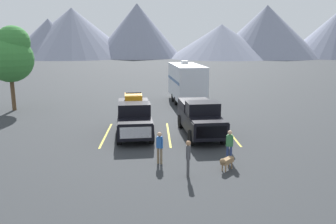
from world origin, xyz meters
TOP-DOWN VIEW (x-y plane):
  - ground_plane at (0.00, 0.00)m, footprint 240.00×240.00m
  - pickup_truck_a at (-2.13, -0.75)m, footprint 2.48×5.53m
  - pickup_truck_b at (1.92, -1.03)m, footprint 2.48×5.75m
  - lot_stripe_a at (-3.89, -0.85)m, footprint 0.12×5.50m
  - lot_stripe_b at (0.00, -0.85)m, footprint 0.12×5.50m
  - lot_stripe_c at (3.89, -0.85)m, footprint 0.12×5.50m
  - camper_trailer_a at (2.08, 9.63)m, footprint 3.06×8.36m
  - person_a at (0.55, -7.57)m, footprint 0.22×0.36m
  - person_b at (2.70, -5.87)m, footprint 0.33×0.25m
  - person_c at (-0.64, -5.97)m, footprint 0.32×0.26m
  - dog at (2.34, -6.91)m, footprint 0.76×0.79m
  - tree_a at (-12.49, 7.00)m, footprint 3.79×3.79m
  - mountain_ridge at (-1.42, 89.02)m, footprint 162.53×46.61m

SIDE VIEW (x-z plane):
  - ground_plane at x=0.00m, z-range 0.00..0.00m
  - lot_stripe_a at x=-3.89m, z-range 0.00..0.01m
  - lot_stripe_b at x=0.00m, z-range 0.00..0.01m
  - lot_stripe_c at x=3.89m, z-range 0.00..0.01m
  - dog at x=2.34m, z-range 0.11..0.74m
  - person_c at x=-0.64m, z-range 0.12..1.68m
  - person_b at x=2.70m, z-range 0.12..1.70m
  - person_a at x=0.55m, z-range 0.12..1.74m
  - pickup_truck_b at x=1.92m, z-range 0.03..2.21m
  - pickup_truck_a at x=-2.13m, z-range -0.11..2.41m
  - camper_trailer_a at x=2.08m, z-range 0.10..3.95m
  - tree_a at x=-12.49m, z-range 1.12..8.02m
  - mountain_ridge at x=-1.42m, z-range -1.45..15.59m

